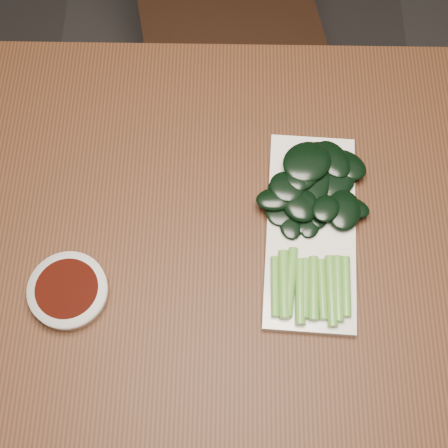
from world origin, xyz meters
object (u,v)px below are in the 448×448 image
gai_lan (313,203)px  table (233,279)px  serving_plate (311,230)px  sauce_bowl (69,291)px

gai_lan → table: bearing=-143.0°
serving_plate → gai_lan: bearing=84.8°
sauce_bowl → serving_plate: 0.36m
sauce_bowl → serving_plate: (0.35, 0.10, -0.01)m
table → sauce_bowl: size_ratio=12.65×
sauce_bowl → serving_plate: sauce_bowl is taller
sauce_bowl → serving_plate: bearing=16.6°
table → sauce_bowl: (-0.23, -0.05, 0.09)m
sauce_bowl → gai_lan: 0.38m
table → gai_lan: (0.12, 0.09, 0.10)m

